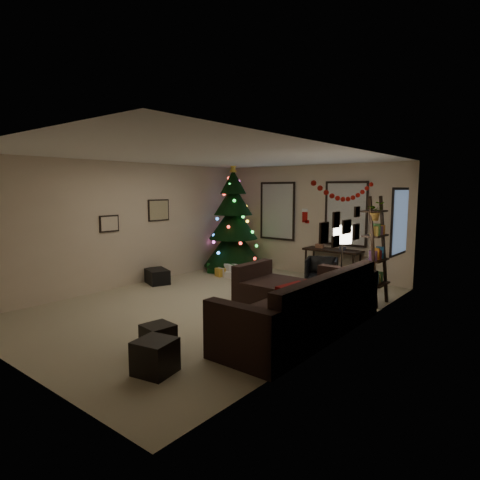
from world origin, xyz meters
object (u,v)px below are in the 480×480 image
desk (333,253)px  bookshelf (377,253)px  desk_chair (322,271)px  christmas_tree (233,226)px  sofa (297,307)px

desk → bookshelf: (1.54, -1.36, 0.32)m
desk_chair → bookshelf: bearing=-47.7°
desk_chair → bookshelf: 1.76m
christmas_tree → desk: bearing=13.3°
christmas_tree → desk_chair: size_ratio=4.52×
christmas_tree → desk: size_ratio=2.10×
desk_chair → christmas_tree: bearing=156.5°
sofa → desk: sofa is taller
sofa → desk_chair: size_ratio=5.01×
desk → desk_chair: desk is taller
desk → bookshelf: bearing=-41.3°
desk_chair → desk: bearing=73.3°
desk → desk_chair: 0.73m
desk → sofa: bearing=-72.7°
bookshelf → christmas_tree: bearing=169.4°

